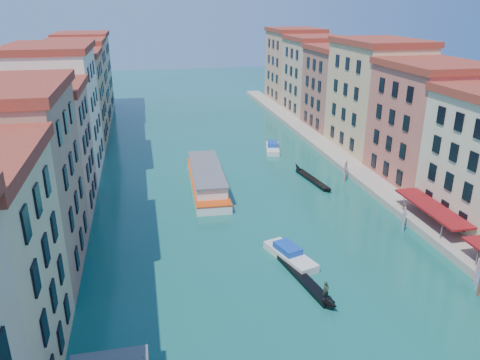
% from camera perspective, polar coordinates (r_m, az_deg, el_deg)
% --- Properties ---
extents(left_bank_palazzos, '(12.80, 128.40, 21.00)m').
position_cam_1_polar(left_bank_palazzos, '(76.14, -22.03, 6.18)').
color(left_bank_palazzos, '#CBB48A').
rests_on(left_bank_palazzos, ground).
extents(right_bank_palazzos, '(12.80, 128.40, 21.00)m').
position_cam_1_polar(right_bank_palazzos, '(86.36, 17.94, 8.30)').
color(right_bank_palazzos, '#9A513D').
rests_on(right_bank_palazzos, ground).
extents(quay, '(4.00, 140.00, 1.00)m').
position_cam_1_polar(quay, '(85.13, 12.56, 2.18)').
color(quay, gray).
rests_on(quay, ground).
extents(mooring_poles_right, '(1.44, 54.24, 3.20)m').
position_cam_1_polar(mooring_poles_right, '(55.00, 25.26, -9.23)').
color(mooring_poles_right, brown).
rests_on(mooring_poles_right, ground).
extents(vaporetto_far, '(5.79, 21.64, 3.19)m').
position_cam_1_polar(vaporetto_far, '(72.83, -4.08, 0.22)').
color(vaporetto_far, silver).
rests_on(vaporetto_far, ground).
extents(gondola_fore, '(3.28, 13.00, 2.60)m').
position_cam_1_polar(gondola_fore, '(49.79, 7.77, -11.64)').
color(gondola_fore, black).
rests_on(gondola_fore, ground).
extents(gondola_far, '(2.75, 12.70, 1.80)m').
position_cam_1_polar(gondola_far, '(76.48, 8.72, 0.20)').
color(gondola_far, black).
rests_on(gondola_far, ground).
extents(motorboat_mid, '(4.52, 7.87, 1.55)m').
position_cam_1_polar(motorboat_mid, '(53.29, 6.06, -9.00)').
color(motorboat_mid, silver).
rests_on(motorboat_mid, ground).
extents(motorboat_far, '(4.14, 7.93, 1.57)m').
position_cam_1_polar(motorboat_far, '(91.34, 4.00, 3.99)').
color(motorboat_far, silver).
rests_on(motorboat_far, ground).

